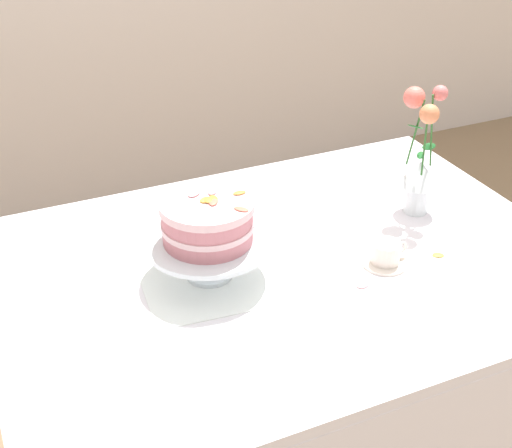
% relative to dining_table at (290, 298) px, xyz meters
% --- Properties ---
extents(dining_table, '(1.40, 1.00, 0.74)m').
position_rel_dining_table_xyz_m(dining_table, '(0.00, 0.00, 0.00)').
color(dining_table, white).
rests_on(dining_table, ground).
extents(linen_napkin, '(0.35, 0.35, 0.00)m').
position_rel_dining_table_xyz_m(linen_napkin, '(-0.19, 0.04, 0.09)').
color(linen_napkin, white).
rests_on(linen_napkin, dining_table).
extents(cake_stand, '(0.29, 0.29, 0.10)m').
position_rel_dining_table_xyz_m(cake_stand, '(-0.19, 0.04, 0.18)').
color(cake_stand, silver).
rests_on(cake_stand, linen_napkin).
extents(layer_cake, '(0.21, 0.21, 0.11)m').
position_rel_dining_table_xyz_m(layer_cake, '(-0.19, 0.04, 0.24)').
color(layer_cake, '#CC7A84').
rests_on(layer_cake, cake_stand).
extents(flower_vase, '(0.11, 0.12, 0.35)m').
position_rel_dining_table_xyz_m(flower_vase, '(0.42, 0.10, 0.24)').
color(flower_vase, silver).
rests_on(flower_vase, dining_table).
extents(teacup, '(0.12, 0.11, 0.06)m').
position_rel_dining_table_xyz_m(teacup, '(0.21, -0.08, 0.12)').
color(teacup, silver).
rests_on(teacup, dining_table).
extents(loose_petal_0, '(0.05, 0.04, 0.00)m').
position_rel_dining_table_xyz_m(loose_petal_0, '(0.12, -0.13, 0.09)').
color(loose_petal_0, pink).
rests_on(loose_petal_0, dining_table).
extents(loose_petal_1, '(0.03, 0.03, 0.00)m').
position_rel_dining_table_xyz_m(loose_petal_1, '(0.35, -0.10, 0.09)').
color(loose_petal_1, yellow).
rests_on(loose_petal_1, dining_table).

